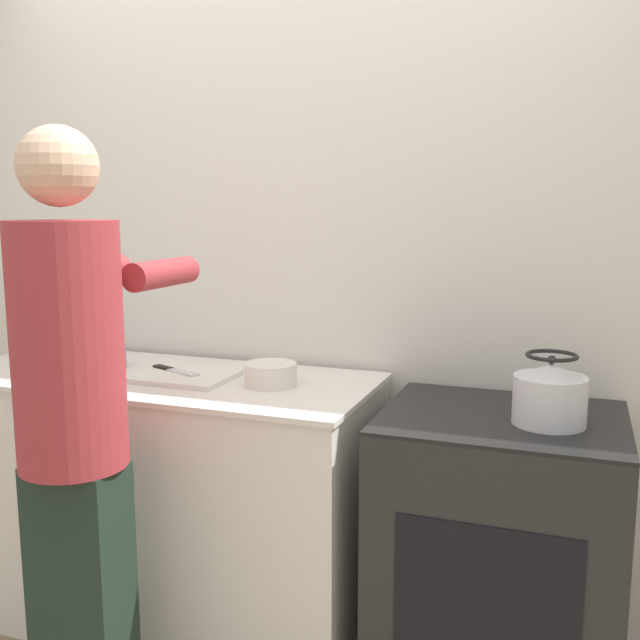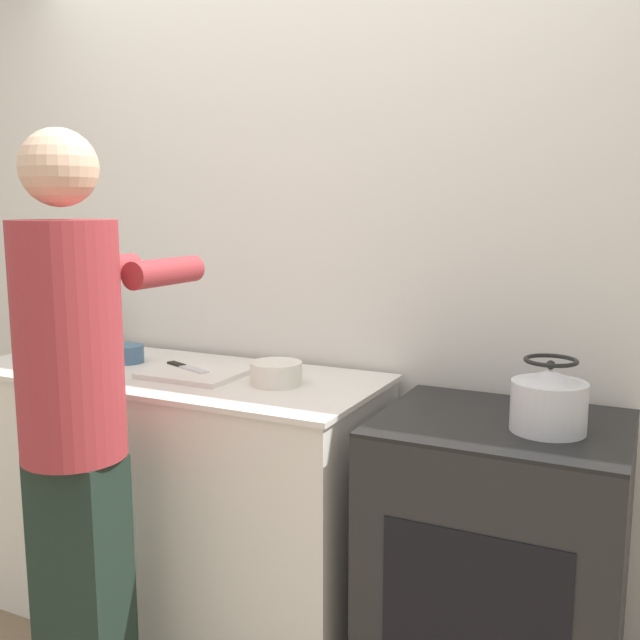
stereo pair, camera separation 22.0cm
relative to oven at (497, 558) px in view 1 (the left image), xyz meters
name	(u,v)px [view 1 (the left image)]	position (x,y,z in m)	size (l,w,h in m)	color
wall_back	(299,268)	(-0.81, 0.39, 0.84)	(8.00, 0.05, 2.60)	silver
counter	(162,498)	(-1.21, 0.01, 0.01)	(1.57, 0.65, 0.94)	silver
oven	(497,558)	(0.00, 0.00, 0.00)	(0.71, 0.60, 0.91)	black
person	(75,414)	(-1.11, -0.56, 0.51)	(0.34, 0.58, 1.75)	black
cutting_board	(183,377)	(-1.09, -0.01, 0.49)	(0.34, 0.26, 0.02)	silver
knife	(174,370)	(-1.14, 0.02, 0.50)	(0.22, 0.11, 0.01)	silver
kettle	(550,395)	(0.13, -0.04, 0.54)	(0.21, 0.21, 0.21)	silver
bowl_prep	(271,374)	(-0.77, 0.02, 0.52)	(0.18, 0.18, 0.08)	silver
bowl_mixing	(109,358)	(-1.45, 0.06, 0.51)	(0.12, 0.12, 0.07)	#426684
canister_jar	(50,333)	(-1.82, 0.18, 0.57)	(0.16, 0.16, 0.18)	#4C4C51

